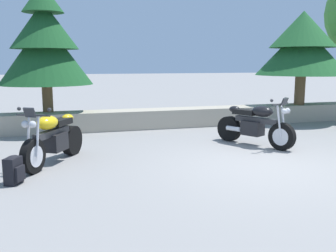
{
  "coord_description": "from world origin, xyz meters",
  "views": [
    {
      "loc": [
        -3.69,
        -6.23,
        1.94
      ],
      "look_at": [
        -1.56,
        1.2,
        0.65
      ],
      "focal_mm": 40.79,
      "sensor_mm": 36.0,
      "label": 1
    }
  ],
  "objects_px": {
    "motorcycle_black_centre": "(255,125)",
    "motorcycle_yellow_near_left": "(53,139)",
    "pine_tree_far_left": "(45,43)",
    "pine_tree_mid_left": "(302,45)",
    "rider_backpack": "(14,169)"
  },
  "relations": [
    {
      "from": "motorcycle_black_centre",
      "to": "motorcycle_yellow_near_left",
      "type": "bearing_deg",
      "value": -175.24
    },
    {
      "from": "pine_tree_far_left",
      "to": "pine_tree_mid_left",
      "type": "height_order",
      "value": "pine_tree_far_left"
    },
    {
      "from": "motorcycle_yellow_near_left",
      "to": "pine_tree_far_left",
      "type": "xyz_separation_m",
      "value": [
        -0.16,
        3.79,
        2.0
      ]
    },
    {
      "from": "pine_tree_far_left",
      "to": "pine_tree_mid_left",
      "type": "relative_size",
      "value": 1.16
    },
    {
      "from": "motorcycle_yellow_near_left",
      "to": "pine_tree_far_left",
      "type": "height_order",
      "value": "pine_tree_far_left"
    },
    {
      "from": "motorcycle_black_centre",
      "to": "rider_backpack",
      "type": "bearing_deg",
      "value": -163.44
    },
    {
      "from": "motorcycle_yellow_near_left",
      "to": "pine_tree_mid_left",
      "type": "xyz_separation_m",
      "value": [
        7.83,
        3.4,
        2.02
      ]
    },
    {
      "from": "motorcycle_yellow_near_left",
      "to": "motorcycle_black_centre",
      "type": "relative_size",
      "value": 0.99
    },
    {
      "from": "rider_backpack",
      "to": "pine_tree_far_left",
      "type": "distance_m",
      "value": 5.45
    },
    {
      "from": "motorcycle_black_centre",
      "to": "rider_backpack",
      "type": "xyz_separation_m",
      "value": [
        -5.17,
        -1.54,
        -0.24
      ]
    },
    {
      "from": "motorcycle_yellow_near_left",
      "to": "pine_tree_far_left",
      "type": "bearing_deg",
      "value": 92.44
    },
    {
      "from": "motorcycle_yellow_near_left",
      "to": "pine_tree_far_left",
      "type": "distance_m",
      "value": 4.29
    },
    {
      "from": "motorcycle_yellow_near_left",
      "to": "rider_backpack",
      "type": "distance_m",
      "value": 1.33
    },
    {
      "from": "motorcycle_black_centre",
      "to": "rider_backpack",
      "type": "relative_size",
      "value": 4.02
    },
    {
      "from": "rider_backpack",
      "to": "pine_tree_mid_left",
      "type": "xyz_separation_m",
      "value": [
        8.44,
        4.56,
        2.26
      ]
    }
  ]
}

